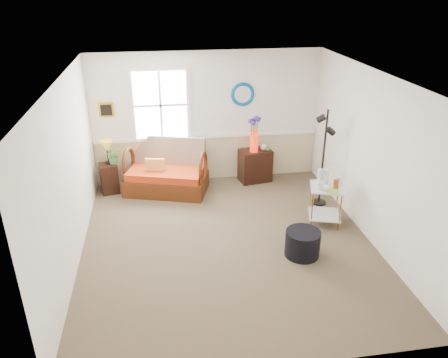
{
  "coord_description": "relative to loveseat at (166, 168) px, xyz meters",
  "views": [
    {
      "loc": [
        -0.96,
        -5.78,
        3.82
      ],
      "look_at": [
        -0.03,
        0.16,
        1.04
      ],
      "focal_mm": 35.0,
      "sensor_mm": 36.0,
      "label": 1
    }
  ],
  "objects": [
    {
      "name": "chair_rail",
      "position": [
        0.88,
        0.47,
        0.42
      ],
      "size": [
        4.46,
        0.04,
        0.06
      ],
      "primitive_type": "cube",
      "color": "white",
      "rests_on": "walls"
    },
    {
      "name": "potted_plant",
      "position": [
        -0.96,
        0.16,
        0.22
      ],
      "size": [
        0.43,
        0.44,
        0.26
      ],
      "primitive_type": "imported",
      "rotation": [
        0.0,
        0.0,
        0.49
      ],
      "color": "#4E7A3B",
      "rests_on": "lamp_stand"
    },
    {
      "name": "loveseat",
      "position": [
        0.0,
        0.0,
        0.0
      ],
      "size": [
        1.72,
        1.28,
        1.0
      ],
      "primitive_type": null,
      "rotation": [
        0.0,
        0.0,
        -0.3
      ],
      "color": "#5E250B",
      "rests_on": "floor"
    },
    {
      "name": "ottoman",
      "position": [
        1.93,
        -2.5,
        -0.3
      ],
      "size": [
        0.69,
        0.69,
        0.4
      ],
      "primitive_type": "cylinder",
      "rotation": [
        0.0,
        0.0,
        0.4
      ],
      "color": "black",
      "rests_on": "floor"
    },
    {
      "name": "walls",
      "position": [
        0.88,
        -2.0,
        0.8
      ],
      "size": [
        4.51,
        5.01,
        2.6
      ],
      "color": "white",
      "rests_on": "floor"
    },
    {
      "name": "floor_lamp",
      "position": [
        2.77,
        -0.94,
        0.4
      ],
      "size": [
        0.34,
        0.34,
        1.79
      ],
      "primitive_type": null,
      "rotation": [
        0.0,
        0.0,
        -0.41
      ],
      "color": "black",
      "rests_on": "floor"
    },
    {
      "name": "mirror",
      "position": [
        1.58,
        0.48,
        1.25
      ],
      "size": [
        0.47,
        0.07,
        0.47
      ],
      "primitive_type": "torus",
      "rotation": [
        1.57,
        0.0,
        0.0
      ],
      "color": "#046FAD",
      "rests_on": "walls"
    },
    {
      "name": "cabinet",
      "position": [
        1.81,
        0.22,
        -0.17
      ],
      "size": [
        0.68,
        0.5,
        0.67
      ],
      "primitive_type": null,
      "rotation": [
        0.0,
        0.0,
        0.16
      ],
      "color": "black",
      "rests_on": "floor"
    },
    {
      "name": "ceiling",
      "position": [
        0.88,
        -2.0,
        2.1
      ],
      "size": [
        4.5,
        5.0,
        0.01
      ],
      "primitive_type": "cube",
      "color": "white",
      "rests_on": "walls"
    },
    {
      "name": "throw_pillow",
      "position": [
        -0.2,
        -0.01,
        0.01
      ],
      "size": [
        0.38,
        0.17,
        0.36
      ],
      "primitive_type": null,
      "rotation": [
        0.0,
        0.0,
        -0.22
      ],
      "color": "orange",
      "rests_on": "loveseat"
    },
    {
      "name": "side_table",
      "position": [
        2.6,
        -1.64,
        -0.16
      ],
      "size": [
        0.66,
        0.66,
        0.68
      ],
      "primitive_type": null,
      "rotation": [
        0.0,
        0.0,
        -0.29
      ],
      "color": "gold",
      "rests_on": "floor"
    },
    {
      "name": "table_lamp",
      "position": [
        -1.08,
        0.18,
        0.31
      ],
      "size": [
        0.31,
        0.31,
        0.46
      ],
      "primitive_type": null,
      "rotation": [
        0.0,
        0.0,
        0.28
      ],
      "color": "gold",
      "rests_on": "lamp_stand"
    },
    {
      "name": "window",
      "position": [
        -0.02,
        0.47,
        1.1
      ],
      "size": [
        1.14,
        0.06,
        1.44
      ],
      "primitive_type": null,
      "color": "white",
      "rests_on": "walls"
    },
    {
      "name": "flower_vase",
      "position": [
        1.76,
        0.16,
        0.52
      ],
      "size": [
        0.28,
        0.28,
        0.71
      ],
      "primitive_type": null,
      "rotation": [
        0.0,
        0.0,
        0.55
      ],
      "color": "red",
      "rests_on": "cabinet"
    },
    {
      "name": "lamp_stand",
      "position": [
        -1.09,
        0.13,
        -0.21
      ],
      "size": [
        0.39,
        0.39,
        0.58
      ],
      "primitive_type": null,
      "rotation": [
        0.0,
        0.0,
        0.21
      ],
      "color": "black",
      "rests_on": "floor"
    },
    {
      "name": "floor",
      "position": [
        0.88,
        -2.0,
        -0.5
      ],
      "size": [
        4.5,
        5.0,
        0.01
      ],
      "primitive_type": "cube",
      "color": "brown",
      "rests_on": "ground"
    },
    {
      "name": "wainscot",
      "position": [
        0.88,
        0.48,
        -0.05
      ],
      "size": [
        4.46,
        0.02,
        0.9
      ],
      "primitive_type": "cube",
      "color": "#C5B288",
      "rests_on": "walls"
    },
    {
      "name": "picture",
      "position": [
        -1.04,
        0.48,
        1.05
      ],
      "size": [
        0.28,
        0.03,
        0.28
      ],
      "primitive_type": "cube",
      "color": "#BB981A",
      "rests_on": "walls"
    },
    {
      "name": "tabletop_items",
      "position": [
        2.62,
        -1.64,
        0.31
      ],
      "size": [
        0.54,
        0.54,
        0.27
      ],
      "primitive_type": null,
      "rotation": [
        0.0,
        0.0,
        -0.23
      ],
      "color": "silver",
      "rests_on": "side_table"
    }
  ]
}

